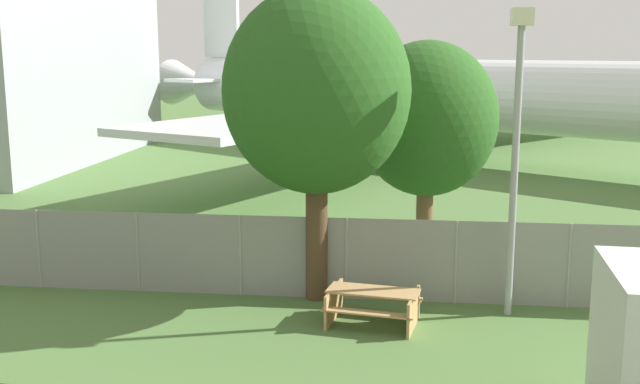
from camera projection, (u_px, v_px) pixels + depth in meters
The scene contains 6 objects.
perimeter_fence at pixel (346, 259), 17.62m from camera, with size 56.07×0.07×1.97m.
airplane at pixel (462, 96), 39.11m from camera, with size 41.69×35.65×10.75m.
picnic_bench_near_cabin at pixel (373, 302), 16.09m from camera, with size 2.16×1.70×0.76m.
tree_near_hangar at pixel (317, 92), 16.94m from camera, with size 4.29×4.29×7.28m.
tree_left_of_cabin at pixel (427, 120), 20.74m from camera, with size 3.92×3.92×6.11m.
light_mast at pixel (517, 129), 16.00m from camera, with size 0.44×0.44×6.69m.
Camera 1 is at (1.34, -6.46, 5.82)m, focal length 42.00 mm.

